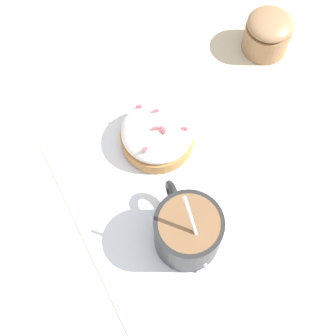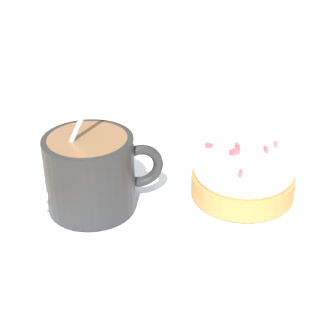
# 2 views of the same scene
# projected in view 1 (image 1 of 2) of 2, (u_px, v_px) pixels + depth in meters

# --- Properties ---
(ground_plane) EXTENTS (3.00, 3.00, 0.00)m
(ground_plane) POSITION_uv_depth(u_px,v_px,m) (170.00, 190.00, 0.59)
(ground_plane) COLOR #C6B793
(paper_napkin) EXTENTS (0.29, 0.27, 0.00)m
(paper_napkin) POSITION_uv_depth(u_px,v_px,m) (170.00, 190.00, 0.59)
(paper_napkin) COLOR white
(paper_napkin) RESTS_ON ground_plane
(coffee_cup) EXTENTS (0.11, 0.08, 0.12)m
(coffee_cup) POSITION_uv_depth(u_px,v_px,m) (187.00, 230.00, 0.53)
(coffee_cup) COLOR black
(coffee_cup) RESTS_ON paper_napkin
(frosted_pastry) EXTENTS (0.10, 0.10, 0.05)m
(frosted_pastry) POSITION_uv_depth(u_px,v_px,m) (157.00, 134.00, 0.60)
(frosted_pastry) COLOR #B2753D
(frosted_pastry) RESTS_ON paper_napkin
(sugar_bowl) EXTENTS (0.07, 0.07, 0.06)m
(sugar_bowl) POSITION_uv_depth(u_px,v_px,m) (268.00, 33.00, 0.65)
(sugar_bowl) COLOR #99704C
(sugar_bowl) RESTS_ON ground_plane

